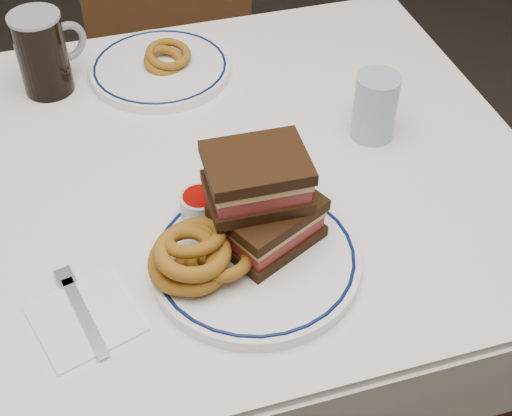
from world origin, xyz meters
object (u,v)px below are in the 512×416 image
object	(u,v)px
reuben_sandwich	(262,200)
beer_mug	(44,52)
chair_far	(170,45)
main_plate	(255,259)
far_plate	(160,68)

from	to	relation	value
reuben_sandwich	beer_mug	world-z (taller)	reuben_sandwich
reuben_sandwich	beer_mug	distance (m)	0.53
chair_far	beer_mug	world-z (taller)	beer_mug
main_plate	reuben_sandwich	bearing A→B (deg)	59.55
main_plate	far_plate	bearing A→B (deg)	94.14
chair_far	far_plate	bearing A→B (deg)	-100.65
main_plate	far_plate	world-z (taller)	main_plate
beer_mug	reuben_sandwich	bearing A→B (deg)	-61.84
chair_far	far_plate	world-z (taller)	chair_far
far_plate	reuben_sandwich	bearing A→B (deg)	-83.16
reuben_sandwich	beer_mug	bearing A→B (deg)	118.16
chair_far	far_plate	distance (m)	0.63
main_plate	beer_mug	world-z (taller)	beer_mug
chair_far	far_plate	xyz separation A→B (m)	(-0.10, -0.55, 0.29)
main_plate	reuben_sandwich	size ratio (longest dim) A/B	1.75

